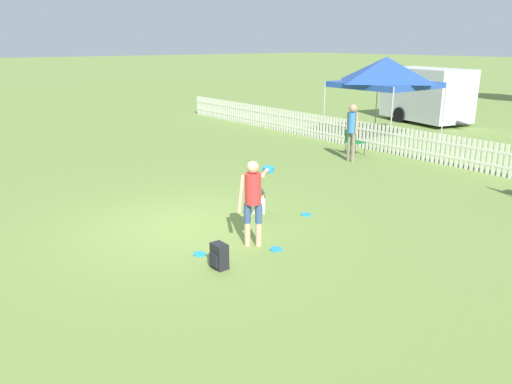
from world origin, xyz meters
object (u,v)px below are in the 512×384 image
handler_person (254,193)px  frisbee_near_handler (306,215)px  frisbee_near_dog (276,249)px  spectator_standing (352,127)px  leaping_dog (258,195)px  backpack_on_grass (219,256)px  canopy_tent_main (386,72)px  frisbee_midfield (200,254)px  equipment_trailer (426,94)px  folding_chair_blue_left (353,140)px

handler_person → frisbee_near_handler: 2.17m
frisbee_near_dog → spectator_standing: spectator_standing is taller
leaping_dog → backpack_on_grass: size_ratio=2.08×
canopy_tent_main → frisbee_near_dog: bearing=-60.9°
frisbee_midfield → backpack_on_grass: 0.68m
backpack_on_grass → canopy_tent_main: (-5.45, 11.02, 2.25)m
backpack_on_grass → equipment_trailer: bearing=113.5°
frisbee_near_dog → backpack_on_grass: backpack_on_grass is taller
leaping_dog → folding_chair_blue_left: size_ratio=1.07×
backpack_on_grass → spectator_standing: spectator_standing is taller
folding_chair_blue_left → canopy_tent_main: (-1.17, 2.92, 1.96)m
handler_person → spectator_standing: spectator_standing is taller
frisbee_midfield → leaping_dog: bearing=113.2°
leaping_dog → spectator_standing: (-2.28, 5.43, 0.56)m
frisbee_midfield → equipment_trailer: (-6.26, 15.90, 1.25)m
folding_chair_blue_left → equipment_trailer: equipment_trailer is taller
frisbee_near_dog → equipment_trailer: bearing=115.2°
backpack_on_grass → folding_chair_blue_left: (-4.28, 8.10, 0.28)m
spectator_standing → frisbee_near_dog: bearing=123.3°
handler_person → spectator_standing: bearing=69.5°
folding_chair_blue_left → equipment_trailer: 8.30m
handler_person → equipment_trailer: equipment_trailer is taller
leaping_dog → frisbee_near_handler: leaping_dog is taller
handler_person → leaping_dog: (-1.05, 0.92, -0.47)m
frisbee_midfield → canopy_tent_main: 12.23m
spectator_standing → backpack_on_grass: bearing=119.0°
handler_person → leaping_dog: 1.48m
leaping_dog → equipment_trailer: bearing=-117.0°
handler_person → spectator_standing: size_ratio=0.90×
folding_chair_blue_left → equipment_trailer: bearing=-66.2°
frisbee_near_handler → spectator_standing: bearing=121.5°
canopy_tent_main → frisbee_midfield: bearing=-66.4°
frisbee_midfield → frisbee_near_dog: bearing=60.7°
frisbee_near_handler → backpack_on_grass: 3.07m
frisbee_midfield → backpack_on_grass: bearing=-2.9°
leaping_dog → frisbee_near_handler: bearing=-165.2°
frisbee_midfield → equipment_trailer: bearing=111.5°
equipment_trailer → folding_chair_blue_left: bearing=-58.6°
frisbee_midfield → canopy_tent_main: size_ratio=0.07×
frisbee_near_handler → frisbee_near_dog: 1.97m
frisbee_midfield → frisbee_near_handler: bearing=97.0°
folding_chair_blue_left → equipment_trailer: size_ratio=0.17×
folding_chair_blue_left → canopy_tent_main: size_ratio=0.27×
canopy_tent_main → equipment_trailer: bearing=106.6°
frisbee_near_handler → frisbee_midfield: 2.88m
frisbee_near_dog → equipment_trailer: size_ratio=0.04×
leaping_dog → folding_chair_blue_left: (-2.80, 6.13, -0.01)m
handler_person → frisbee_midfield: handler_person is taller
canopy_tent_main → spectator_standing: size_ratio=1.78×
frisbee_near_handler → frisbee_midfield: same height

